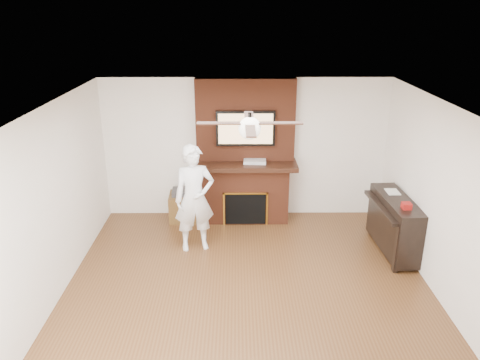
{
  "coord_description": "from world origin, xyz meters",
  "views": [
    {
      "loc": [
        -0.15,
        -5.2,
        3.65
      ],
      "look_at": [
        -0.1,
        0.9,
        1.35
      ],
      "focal_mm": 35.0,
      "sensor_mm": 36.0,
      "label": 1
    }
  ],
  "objects_px": {
    "fireplace": "(245,166)",
    "piano": "(394,223)",
    "side_table": "(184,206)",
    "person": "(194,199)"
  },
  "relations": [
    {
      "from": "person",
      "to": "side_table",
      "type": "bearing_deg",
      "value": 92.32
    },
    {
      "from": "fireplace",
      "to": "piano",
      "type": "bearing_deg",
      "value": -28.74
    },
    {
      "from": "side_table",
      "to": "piano",
      "type": "distance_m",
      "value": 3.59
    },
    {
      "from": "fireplace",
      "to": "piano",
      "type": "relative_size",
      "value": 1.81
    },
    {
      "from": "person",
      "to": "side_table",
      "type": "xyz_separation_m",
      "value": [
        -0.3,
        1.05,
        -0.58
      ]
    },
    {
      "from": "piano",
      "to": "fireplace",
      "type": "bearing_deg",
      "value": 148.24
    },
    {
      "from": "fireplace",
      "to": "person",
      "type": "distance_m",
      "value": 1.39
    },
    {
      "from": "fireplace",
      "to": "piano",
      "type": "distance_m",
      "value": 2.65
    },
    {
      "from": "fireplace",
      "to": "piano",
      "type": "xyz_separation_m",
      "value": [
        2.28,
        -1.25,
        -0.52
      ]
    },
    {
      "from": "piano",
      "to": "side_table",
      "type": "bearing_deg",
      "value": 157.68
    }
  ]
}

